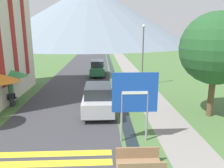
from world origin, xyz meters
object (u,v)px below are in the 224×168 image
at_px(person_standing_terrace, 11,92).
at_px(parked_car_near, 98,98).
at_px(streetlamp, 143,51).
at_px(cafe_umbrella_rear_green, 12,73).
at_px(tree_by_path, 216,49).
at_px(cafe_chair_far_left, 8,98).
at_px(cafe_umbrella_middle_orange, 1,78).
at_px(road_sign, 135,97).
at_px(parked_car_far, 98,68).
at_px(cafe_chair_far_right, 13,97).
at_px(footbridge, 140,165).

bearing_deg(person_standing_terrace, parked_car_near, -12.53).
relative_size(person_standing_terrace, streetlamp, 0.33).
relative_size(cafe_umbrella_rear_green, tree_by_path, 0.38).
bearing_deg(cafe_chair_far_left, cafe_umbrella_middle_orange, -103.87).
relative_size(road_sign, cafe_umbrella_middle_orange, 1.38).
distance_m(parked_car_far, cafe_umbrella_middle_orange, 12.75).
bearing_deg(parked_car_near, person_standing_terrace, 167.47).
xyz_separation_m(cafe_chair_far_right, cafe_umbrella_middle_orange, (-0.22, -1.00, 1.62)).
bearing_deg(tree_by_path, cafe_umbrella_middle_orange, 172.54).
xyz_separation_m(cafe_chair_far_left, cafe_umbrella_middle_orange, (0.03, -0.78, 1.62)).
xyz_separation_m(footbridge, cafe_chair_far_right, (-7.64, 7.94, 0.29)).
bearing_deg(road_sign, footbridge, -92.88).
xyz_separation_m(parked_car_near, tree_by_path, (6.81, -0.92, 3.17)).
distance_m(cafe_umbrella_middle_orange, cafe_umbrella_rear_green, 1.82).
relative_size(parked_car_far, person_standing_terrace, 2.40).
xyz_separation_m(road_sign, cafe_chair_far_left, (-8.00, 5.44, -1.62)).
relative_size(cafe_umbrella_middle_orange, person_standing_terrace, 1.29).
relative_size(cafe_umbrella_middle_orange, tree_by_path, 0.39).
bearing_deg(streetlamp, cafe_umbrella_middle_orange, -149.13).
bearing_deg(streetlamp, footbridge, -100.63).
distance_m(cafe_chair_far_left, person_standing_terrace, 0.70).
distance_m(parked_car_far, person_standing_terrace, 12.08).
bearing_deg(cafe_umbrella_middle_orange, footbridge, -41.46).
height_order(road_sign, cafe_umbrella_middle_orange, road_sign).
distance_m(cafe_chair_far_left, cafe_umbrella_middle_orange, 1.80).
relative_size(cafe_chair_far_right, streetlamp, 0.15).
bearing_deg(cafe_umbrella_rear_green, cafe_chair_far_left, -89.13).
xyz_separation_m(cafe_chair_far_left, cafe_umbrella_rear_green, (-0.02, 1.03, 1.59)).
bearing_deg(cafe_chair_far_right, tree_by_path, -21.43).
height_order(cafe_umbrella_rear_green, person_standing_terrace, cafe_umbrella_rear_green).
xyz_separation_m(road_sign, footbridge, (-0.11, -2.29, -1.91)).
distance_m(parked_car_far, cafe_umbrella_rear_green, 11.21).
height_order(road_sign, cafe_chair_far_left, road_sign).
distance_m(road_sign, tree_by_path, 6.20).
relative_size(cafe_umbrella_middle_orange, cafe_umbrella_rear_green, 1.02).
bearing_deg(cafe_chair_far_right, cafe_umbrella_rear_green, 98.09).
distance_m(parked_car_near, parked_car_far, 11.98).
distance_m(streetlamp, tree_by_path, 8.38).
bearing_deg(road_sign, cafe_chair_far_left, 145.78).
bearing_deg(parked_car_near, cafe_umbrella_rear_green, 157.51).
relative_size(cafe_chair_far_left, person_standing_terrace, 0.46).
xyz_separation_m(parked_car_near, cafe_umbrella_middle_orange, (-6.26, 0.79, 1.22)).
distance_m(parked_car_far, cafe_chair_far_right, 11.72).
relative_size(footbridge, tree_by_path, 0.27).
height_order(person_standing_terrace, tree_by_path, tree_by_path).
xyz_separation_m(parked_car_far, cafe_chair_far_right, (-5.78, -10.19, -0.40)).
bearing_deg(tree_by_path, cafe_chair_far_left, 169.21).
bearing_deg(tree_by_path, parked_car_far, 118.74).
height_order(footbridge, cafe_chair_far_right, cafe_chair_far_right).
xyz_separation_m(road_sign, streetlamp, (2.35, 10.83, 1.18)).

